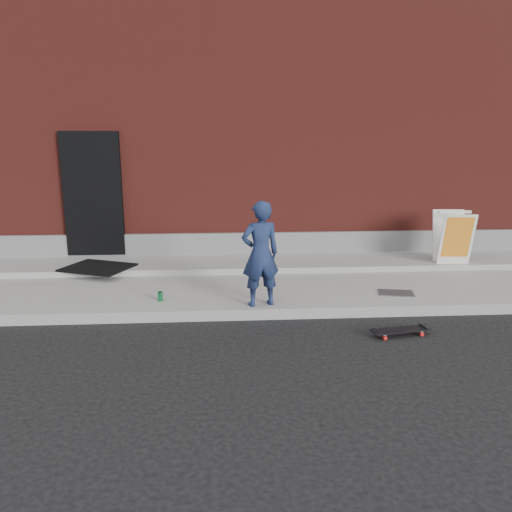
{
  "coord_description": "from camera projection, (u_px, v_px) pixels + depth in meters",
  "views": [
    {
      "loc": [
        -0.24,
        -6.33,
        2.38
      ],
      "look_at": [
        0.24,
        0.8,
        0.7
      ],
      "focal_mm": 35.0,
      "sensor_mm": 36.0,
      "label": 1
    }
  ],
  "objects": [
    {
      "name": "building",
      "position": [
        231.0,
        135.0,
        12.94
      ],
      "size": [
        20.0,
        8.1,
        5.0
      ],
      "color": "maroon",
      "rests_on": "ground"
    },
    {
      "name": "sidewalk",
      "position": [
        239.0,
        284.0,
        8.15
      ],
      "size": [
        20.0,
        3.0,
        0.15
      ],
      "primitive_type": "cube",
      "color": "gray",
      "rests_on": "ground"
    },
    {
      "name": "child",
      "position": [
        260.0,
        254.0,
        6.72
      ],
      "size": [
        0.59,
        0.46,
        1.44
      ],
      "primitive_type": "imported",
      "rotation": [
        0.0,
        0.0,
        3.38
      ],
      "color": "#1B284E",
      "rests_on": "sidewalk"
    },
    {
      "name": "pizza_sign",
      "position": [
        453.0,
        237.0,
        8.72
      ],
      "size": [
        0.62,
        0.71,
        0.93
      ],
      "color": "white",
      "rests_on": "apron"
    },
    {
      "name": "apron",
      "position": [
        237.0,
        263.0,
        9.0
      ],
      "size": [
        20.0,
        1.2,
        0.1
      ],
      "primitive_type": "cube",
      "color": "gray",
      "rests_on": "sidewalk"
    },
    {
      "name": "skateboard",
      "position": [
        400.0,
        330.0,
        6.18
      ],
      "size": [
        0.74,
        0.31,
        0.08
      ],
      "color": "red",
      "rests_on": "ground"
    },
    {
      "name": "soda_can",
      "position": [
        160.0,
        296.0,
        7.04
      ],
      "size": [
        0.09,
        0.09,
        0.13
      ],
      "primitive_type": "cylinder",
      "rotation": [
        0.0,
        0.0,
        -0.22
      ],
      "color": "#1A8542",
      "rests_on": "sidewalk"
    },
    {
      "name": "utility_plate",
      "position": [
        396.0,
        293.0,
        7.39
      ],
      "size": [
        0.56,
        0.42,
        0.02
      ],
      "primitive_type": "cube",
      "rotation": [
        0.0,
        0.0,
        -0.21
      ],
      "color": "#5A5B5F",
      "rests_on": "sidewalk"
    },
    {
      "name": "ground",
      "position": [
        242.0,
        321.0,
        6.71
      ],
      "size": [
        80.0,
        80.0,
        0.0
      ],
      "primitive_type": "plane",
      "color": "black",
      "rests_on": "ground"
    },
    {
      "name": "doormat",
      "position": [
        98.0,
        267.0,
        8.44
      ],
      "size": [
        1.3,
        1.19,
        0.03
      ],
      "primitive_type": "cube",
      "rotation": [
        0.0,
        0.0,
        -0.4
      ],
      "color": "black",
      "rests_on": "apron"
    }
  ]
}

